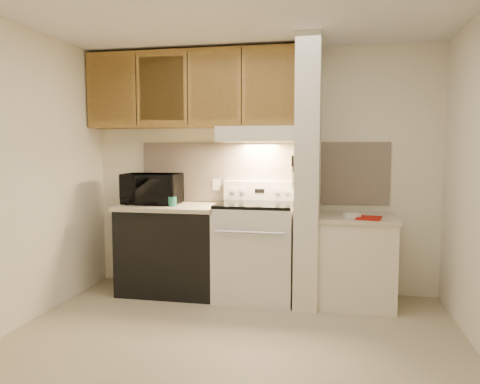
# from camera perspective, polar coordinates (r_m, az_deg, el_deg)

# --- Properties ---
(floor) EXTENTS (3.60, 3.60, 0.00)m
(floor) POSITION_cam_1_polar(r_m,az_deg,el_deg) (3.74, -1.16, -18.05)
(floor) COLOR tan
(floor) RESTS_ON ground
(ceiling) EXTENTS (3.60, 3.60, 0.00)m
(ceiling) POSITION_cam_1_polar(r_m,az_deg,el_deg) (3.58, -1.24, 21.81)
(ceiling) COLOR white
(ceiling) RESTS_ON wall_back
(wall_back) EXTENTS (3.60, 2.50, 0.02)m
(wall_back) POSITION_cam_1_polar(r_m,az_deg,el_deg) (4.91, 2.59, 2.57)
(wall_back) COLOR white
(wall_back) RESTS_ON floor
(wall_left) EXTENTS (0.02, 3.00, 2.50)m
(wall_left) POSITION_cam_1_polar(r_m,az_deg,el_deg) (4.21, -25.86, 1.61)
(wall_left) COLOR white
(wall_left) RESTS_ON floor
(backsplash) EXTENTS (2.60, 0.02, 0.63)m
(backsplash) POSITION_cam_1_polar(r_m,az_deg,el_deg) (4.90, 2.57, 2.39)
(backsplash) COLOR beige
(backsplash) RESTS_ON wall_back
(range_body) EXTENTS (0.76, 0.65, 0.92)m
(range_body) POSITION_cam_1_polar(r_m,az_deg,el_deg) (4.68, 1.90, -7.33)
(range_body) COLOR silver
(range_body) RESTS_ON floor
(oven_window) EXTENTS (0.50, 0.01, 0.30)m
(oven_window) POSITION_cam_1_polar(r_m,az_deg,el_deg) (4.37, 1.22, -7.70)
(oven_window) COLOR black
(oven_window) RESTS_ON range_body
(oven_handle) EXTENTS (0.65, 0.02, 0.02)m
(oven_handle) POSITION_cam_1_polar(r_m,az_deg,el_deg) (4.29, 1.14, -4.95)
(oven_handle) COLOR silver
(oven_handle) RESTS_ON range_body
(cooktop) EXTENTS (0.74, 0.64, 0.03)m
(cooktop) POSITION_cam_1_polar(r_m,az_deg,el_deg) (4.60, 1.92, -1.54)
(cooktop) COLOR black
(cooktop) RESTS_ON range_body
(range_backguard) EXTENTS (0.76, 0.08, 0.20)m
(range_backguard) POSITION_cam_1_polar(r_m,az_deg,el_deg) (4.87, 2.47, 0.19)
(range_backguard) COLOR silver
(range_backguard) RESTS_ON range_body
(range_display) EXTENTS (0.10, 0.01, 0.04)m
(range_display) POSITION_cam_1_polar(r_m,az_deg,el_deg) (4.83, 2.39, 0.15)
(range_display) COLOR black
(range_display) RESTS_ON range_backguard
(range_knob_left_outer) EXTENTS (0.05, 0.02, 0.05)m
(range_knob_left_outer) POSITION_cam_1_polar(r_m,az_deg,el_deg) (4.88, -0.86, 0.20)
(range_knob_left_outer) COLOR silver
(range_knob_left_outer) RESTS_ON range_backguard
(range_knob_left_inner) EXTENTS (0.05, 0.02, 0.05)m
(range_knob_left_inner) POSITION_cam_1_polar(r_m,az_deg,el_deg) (4.86, 0.29, 0.18)
(range_knob_left_inner) COLOR silver
(range_knob_left_inner) RESTS_ON range_backguard
(range_knob_right_inner) EXTENTS (0.05, 0.02, 0.05)m
(range_knob_right_inner) POSITION_cam_1_polar(r_m,az_deg,el_deg) (4.80, 4.51, 0.11)
(range_knob_right_inner) COLOR silver
(range_knob_right_inner) RESTS_ON range_backguard
(range_knob_right_outer) EXTENTS (0.05, 0.02, 0.05)m
(range_knob_right_outer) POSITION_cam_1_polar(r_m,az_deg,el_deg) (4.79, 5.70, 0.09)
(range_knob_right_outer) COLOR silver
(range_knob_right_outer) RESTS_ON range_backguard
(dishwasher_front) EXTENTS (1.00, 0.63, 0.87)m
(dishwasher_front) POSITION_cam_1_polar(r_m,az_deg,el_deg) (4.91, -8.34, -7.08)
(dishwasher_front) COLOR black
(dishwasher_front) RESTS_ON floor
(left_countertop) EXTENTS (1.04, 0.67, 0.04)m
(left_countertop) POSITION_cam_1_polar(r_m,az_deg,el_deg) (4.84, -8.41, -1.80)
(left_countertop) COLOR beige
(left_countertop) RESTS_ON dishwasher_front
(spoon_rest) EXTENTS (0.22, 0.08, 0.01)m
(spoon_rest) POSITION_cam_1_polar(r_m,az_deg,el_deg) (5.04, -8.37, -1.20)
(spoon_rest) COLOR black
(spoon_rest) RESTS_ON left_countertop
(teal_jar) EXTENTS (0.10, 0.10, 0.10)m
(teal_jar) POSITION_cam_1_polar(r_m,az_deg,el_deg) (4.72, -8.26, -1.14)
(teal_jar) COLOR #1E6B59
(teal_jar) RESTS_ON left_countertop
(outlet) EXTENTS (0.08, 0.01, 0.12)m
(outlet) POSITION_cam_1_polar(r_m,az_deg,el_deg) (4.99, -2.91, 0.89)
(outlet) COLOR silver
(outlet) RESTS_ON backsplash
(microwave) EXTENTS (0.59, 0.41, 0.32)m
(microwave) POSITION_cam_1_polar(r_m,az_deg,el_deg) (4.94, -10.65, 0.39)
(microwave) COLOR black
(microwave) RESTS_ON left_countertop
(partition_pillar) EXTENTS (0.22, 0.70, 2.50)m
(partition_pillar) POSITION_cam_1_polar(r_m,az_deg,el_deg) (4.51, 8.33, 2.29)
(partition_pillar) COLOR silver
(partition_pillar) RESTS_ON floor
(pillar_trim) EXTENTS (0.01, 0.70, 0.04)m
(pillar_trim) POSITION_cam_1_polar(r_m,az_deg,el_deg) (4.52, 6.87, 2.94)
(pillar_trim) COLOR olive
(pillar_trim) RESTS_ON partition_pillar
(knife_strip) EXTENTS (0.02, 0.42, 0.04)m
(knife_strip) POSITION_cam_1_polar(r_m,az_deg,el_deg) (4.47, 6.74, 3.18)
(knife_strip) COLOR black
(knife_strip) RESTS_ON partition_pillar
(knife_blade_a) EXTENTS (0.01, 0.03, 0.16)m
(knife_blade_a) POSITION_cam_1_polar(r_m,az_deg,el_deg) (4.31, 6.40, 1.78)
(knife_blade_a) COLOR silver
(knife_blade_a) RESTS_ON knife_strip
(knife_handle_a) EXTENTS (0.02, 0.02, 0.10)m
(knife_handle_a) POSITION_cam_1_polar(r_m,az_deg,el_deg) (4.30, 6.41, 3.77)
(knife_handle_a) COLOR black
(knife_handle_a) RESTS_ON knife_strip
(knife_blade_b) EXTENTS (0.01, 0.04, 0.18)m
(knife_blade_b) POSITION_cam_1_polar(r_m,az_deg,el_deg) (4.39, 6.48, 1.70)
(knife_blade_b) COLOR silver
(knife_blade_b) RESTS_ON knife_strip
(knife_handle_b) EXTENTS (0.02, 0.02, 0.10)m
(knife_handle_b) POSITION_cam_1_polar(r_m,az_deg,el_deg) (4.38, 6.49, 3.79)
(knife_handle_b) COLOR black
(knife_handle_b) RESTS_ON knife_strip
(knife_blade_c) EXTENTS (0.01, 0.04, 0.20)m
(knife_blade_c) POSITION_cam_1_polar(r_m,az_deg,el_deg) (4.48, 6.58, 1.65)
(knife_blade_c) COLOR silver
(knife_blade_c) RESTS_ON knife_strip
(knife_handle_c) EXTENTS (0.02, 0.02, 0.10)m
(knife_handle_c) POSITION_cam_1_polar(r_m,az_deg,el_deg) (4.47, 6.59, 3.82)
(knife_handle_c) COLOR black
(knife_handle_c) RESTS_ON knife_strip
(knife_blade_d) EXTENTS (0.01, 0.04, 0.16)m
(knife_blade_d) POSITION_cam_1_polar(r_m,az_deg,el_deg) (4.56, 6.67, 1.96)
(knife_blade_d) COLOR silver
(knife_blade_d) RESTS_ON knife_strip
(knife_handle_d) EXTENTS (0.02, 0.02, 0.10)m
(knife_handle_d) POSITION_cam_1_polar(r_m,az_deg,el_deg) (4.56, 6.69, 3.85)
(knife_handle_d) COLOR black
(knife_handle_d) RESTS_ON knife_strip
(knife_blade_e) EXTENTS (0.01, 0.04, 0.18)m
(knife_blade_e) POSITION_cam_1_polar(r_m,az_deg,el_deg) (4.62, 6.72, 1.88)
(knife_blade_e) COLOR silver
(knife_blade_e) RESTS_ON knife_strip
(knife_handle_e) EXTENTS (0.02, 0.02, 0.10)m
(knife_handle_e) POSITION_cam_1_polar(r_m,az_deg,el_deg) (4.63, 6.76, 3.87)
(knife_handle_e) COLOR black
(knife_handle_e) RESTS_ON knife_strip
(oven_mitt) EXTENTS (0.03, 0.10, 0.24)m
(oven_mitt) POSITION_cam_1_polar(r_m,az_deg,el_deg) (4.70, 6.82, 1.87)
(oven_mitt) COLOR slate
(oven_mitt) RESTS_ON partition_pillar
(right_cab_base) EXTENTS (0.70, 0.60, 0.81)m
(right_cab_base) POSITION_cam_1_polar(r_m,az_deg,el_deg) (4.63, 13.94, -8.30)
(right_cab_base) COLOR silver
(right_cab_base) RESTS_ON floor
(right_countertop) EXTENTS (0.74, 0.64, 0.04)m
(right_countertop) POSITION_cam_1_polar(r_m,az_deg,el_deg) (4.56, 14.05, -3.10)
(right_countertop) COLOR beige
(right_countertop) RESTS_ON right_cab_base
(red_folder) EXTENTS (0.26, 0.32, 0.01)m
(red_folder) POSITION_cam_1_polar(r_m,az_deg,el_deg) (4.41, 15.45, -3.08)
(red_folder) COLOR #A31309
(red_folder) RESTS_ON right_countertop
(white_box) EXTENTS (0.16, 0.13, 0.04)m
(white_box) POSITION_cam_1_polar(r_m,az_deg,el_deg) (4.45, 13.48, -2.77)
(white_box) COLOR white
(white_box) RESTS_ON right_countertop
(range_hood) EXTENTS (0.78, 0.44, 0.15)m
(range_hood) POSITION_cam_1_polar(r_m,az_deg,el_deg) (4.69, 2.20, 7.03)
(range_hood) COLOR silver
(range_hood) RESTS_ON upper_cabinets
(hood_lip) EXTENTS (0.78, 0.04, 0.06)m
(hood_lip) POSITION_cam_1_polar(r_m,az_deg,el_deg) (4.49, 1.77, 6.54)
(hood_lip) COLOR silver
(hood_lip) RESTS_ON range_hood
(upper_cabinets) EXTENTS (2.18, 0.33, 0.77)m
(upper_cabinets) POSITION_cam_1_polar(r_m,az_deg,el_deg) (4.93, -5.83, 12.28)
(upper_cabinets) COLOR olive
(upper_cabinets) RESTS_ON wall_back
(cab_door_a) EXTENTS (0.46, 0.01, 0.63)m
(cab_door_a) POSITION_cam_1_polar(r_m,az_deg,el_deg) (5.08, -15.42, 11.91)
(cab_door_a) COLOR olive
(cab_door_a) RESTS_ON upper_cabinets
(cab_gap_a) EXTENTS (0.01, 0.01, 0.73)m
(cab_gap_a) POSITION_cam_1_polar(r_m,az_deg,el_deg) (4.97, -12.55, 12.13)
(cab_gap_a) COLOR black
(cab_gap_a) RESTS_ON upper_cabinets
(cab_door_b) EXTENTS (0.46, 0.01, 0.63)m
(cab_door_b) POSITION_cam_1_polar(r_m,az_deg,el_deg) (4.87, -9.54, 12.33)
(cab_door_b) COLOR olive
(cab_door_b) RESTS_ON upper_cabinets
(cab_gap_b) EXTENTS (0.01, 0.01, 0.73)m
(cab_gap_b) POSITION_cam_1_polar(r_m,az_deg,el_deg) (4.78, -6.41, 12.51)
(cab_gap_b) COLOR black
(cab_gap_b) RESTS_ON upper_cabinets
(cab_door_c) EXTENTS (0.46, 0.01, 0.63)m
(cab_door_c) POSITION_cam_1_polar(r_m,az_deg,el_deg) (4.70, -3.16, 12.64)
(cab_door_c) COLOR olive
(cab_door_c) RESTS_ON upper_cabinets
(cab_gap_c) EXTENTS (0.01, 0.01, 0.73)m
(cab_gap_c) POSITION_cam_1_polar(r_m,az_deg,el_deg) (4.64, 0.17, 12.75)
(cab_gap_c) COLOR black
(cab_gap_c) RESTS_ON upper_cabinets
(cab_door_d) EXTENTS (0.46, 0.01, 0.63)m
(cab_door_d) POSITION_cam_1_polar(r_m,az_deg,el_deg) (4.60, 3.59, 12.81)
(cab_door_d) COLOR olive
(cab_door_d) RESTS_ON upper_cabinets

